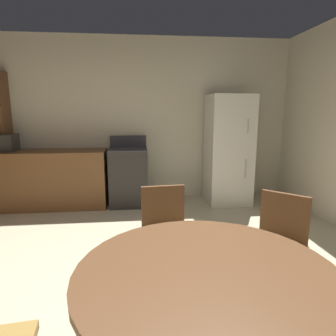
% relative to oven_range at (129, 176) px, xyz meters
% --- Properties ---
extents(ground_plane, '(14.00, 14.00, 0.00)m').
position_rel_oven_range_xyz_m(ground_plane, '(0.16, -2.66, -0.47)').
color(ground_plane, beige).
extents(wall_back, '(5.48, 0.12, 2.70)m').
position_rel_oven_range_xyz_m(wall_back, '(0.16, 0.40, 0.88)').
color(wall_back, beige).
rests_on(wall_back, ground).
extents(kitchen_counter, '(1.94, 0.60, 0.90)m').
position_rel_oven_range_xyz_m(kitchen_counter, '(-1.32, -0.00, -0.02)').
color(kitchen_counter, brown).
rests_on(kitchen_counter, ground).
extents(oven_range, '(0.60, 0.60, 1.10)m').
position_rel_oven_range_xyz_m(oven_range, '(0.00, 0.00, 0.00)').
color(oven_range, '#2D2B28').
rests_on(oven_range, ground).
extents(refrigerator, '(0.68, 0.68, 1.76)m').
position_rel_oven_range_xyz_m(refrigerator, '(1.63, -0.05, 0.41)').
color(refrigerator, silver).
rests_on(refrigerator, ground).
extents(microwave, '(0.44, 0.32, 0.26)m').
position_rel_oven_range_xyz_m(microwave, '(-1.91, -0.00, 0.56)').
color(microwave, '#2D2B28').
rests_on(microwave, kitchen_counter).
extents(dining_table, '(1.28, 1.28, 0.76)m').
position_rel_oven_range_xyz_m(dining_table, '(0.47, -3.41, 0.14)').
color(dining_table, brown).
rests_on(dining_table, ground).
extents(chair_north, '(0.43, 0.43, 0.87)m').
position_rel_oven_range_xyz_m(chair_north, '(0.37, -2.33, 0.03)').
color(chair_north, brown).
rests_on(chair_north, ground).
extents(chair_northeast, '(0.57, 0.57, 0.87)m').
position_rel_oven_range_xyz_m(chair_northeast, '(1.23, -2.63, 0.03)').
color(chair_northeast, brown).
rests_on(chair_northeast, ground).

